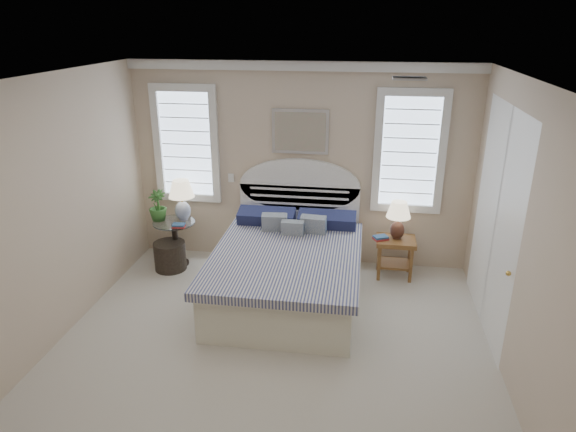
% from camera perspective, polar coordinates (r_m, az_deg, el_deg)
% --- Properties ---
extents(floor, '(4.50, 5.00, 0.01)m').
position_cam_1_polar(floor, '(5.21, -2.46, -16.53)').
color(floor, beige).
rests_on(floor, ground).
extents(ceiling, '(4.50, 5.00, 0.01)m').
position_cam_1_polar(ceiling, '(4.16, -3.05, 14.43)').
color(ceiling, silver).
rests_on(ceiling, wall_back).
extents(wall_back, '(4.50, 0.02, 2.70)m').
position_cam_1_polar(wall_back, '(6.85, 1.36, 5.56)').
color(wall_back, '#C4AE93').
rests_on(wall_back, floor).
extents(wall_left, '(0.02, 5.00, 2.70)m').
position_cam_1_polar(wall_left, '(5.41, -26.81, -1.07)').
color(wall_left, '#C4AE93').
rests_on(wall_left, floor).
extents(wall_right, '(0.02, 5.00, 2.70)m').
position_cam_1_polar(wall_right, '(4.66, 25.61, -4.24)').
color(wall_right, '#C4AE93').
rests_on(wall_right, floor).
extents(crown_molding, '(4.50, 0.08, 0.12)m').
position_cam_1_polar(crown_molding, '(6.58, 1.42, 16.35)').
color(crown_molding, silver).
rests_on(crown_molding, wall_back).
extents(hvac_vent, '(0.30, 0.20, 0.02)m').
position_cam_1_polar(hvac_vent, '(4.89, 13.35, 14.67)').
color(hvac_vent, '#B2B2B2').
rests_on(hvac_vent, ceiling).
extents(switch_plate, '(0.08, 0.01, 0.12)m').
position_cam_1_polar(switch_plate, '(7.07, -6.34, 4.24)').
color(switch_plate, silver).
rests_on(switch_plate, wall_back).
extents(window_left, '(0.90, 0.06, 1.60)m').
position_cam_1_polar(window_left, '(7.13, -11.21, 7.85)').
color(window_left, silver).
rests_on(window_left, wall_back).
extents(window_right, '(0.90, 0.06, 1.60)m').
position_cam_1_polar(window_right, '(6.74, 13.33, 6.94)').
color(window_right, silver).
rests_on(window_right, wall_back).
extents(painting, '(0.74, 0.04, 0.58)m').
position_cam_1_polar(painting, '(6.70, 1.35, 9.35)').
color(painting, silver).
rests_on(painting, wall_back).
extents(closet_door, '(0.02, 1.80, 2.40)m').
position_cam_1_polar(closet_door, '(5.78, 22.06, -0.57)').
color(closet_door, white).
rests_on(closet_door, floor).
extents(bed, '(1.72, 2.28, 1.47)m').
position_cam_1_polar(bed, '(6.23, 0.05, -5.58)').
color(bed, '#EBE8CE').
rests_on(bed, floor).
extents(side_table_left, '(0.56, 0.56, 0.63)m').
position_cam_1_polar(side_table_left, '(7.15, -12.42, -2.46)').
color(side_table_left, black).
rests_on(side_table_left, floor).
extents(nightstand_right, '(0.50, 0.40, 0.53)m').
position_cam_1_polar(nightstand_right, '(6.81, 11.83, -3.63)').
color(nightstand_right, brown).
rests_on(nightstand_right, floor).
extents(floor_pot, '(0.55, 0.55, 0.38)m').
position_cam_1_polar(floor_pot, '(7.12, -12.97, -4.34)').
color(floor_pot, black).
rests_on(floor_pot, floor).
extents(lamp_left, '(0.35, 0.35, 0.56)m').
position_cam_1_polar(lamp_left, '(7.01, -11.73, 2.25)').
color(lamp_left, silver).
rests_on(lamp_left, side_table_left).
extents(lamp_right, '(0.35, 0.35, 0.50)m').
position_cam_1_polar(lamp_right, '(6.67, 12.16, 0.01)').
color(lamp_right, black).
rests_on(lamp_right, nightstand_right).
extents(potted_plant, '(0.26, 0.26, 0.42)m').
position_cam_1_polar(potted_plant, '(7.09, -14.29, 1.12)').
color(potted_plant, '#2F7635').
rests_on(potted_plant, side_table_left).
extents(books_left, '(0.18, 0.14, 0.05)m').
position_cam_1_polar(books_left, '(6.86, -12.05, -1.05)').
color(books_left, maroon).
rests_on(books_left, side_table_left).
extents(books_right, '(0.22, 0.19, 0.05)m').
position_cam_1_polar(books_right, '(6.69, 10.25, -2.40)').
color(books_right, maroon).
rests_on(books_right, nightstand_right).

